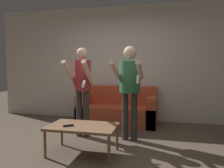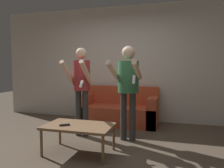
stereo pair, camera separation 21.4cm
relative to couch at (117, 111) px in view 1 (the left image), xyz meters
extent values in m
plane|color=brown|center=(0.04, -1.71, -0.29)|extent=(14.00, 14.00, 0.00)
cube|color=silver|center=(0.04, 0.41, 1.06)|extent=(6.40, 0.06, 2.70)
cube|color=#C64C2D|center=(0.00, -0.04, -0.08)|extent=(1.73, 0.77, 0.41)
cube|color=#C64C2D|center=(0.00, 0.26, 0.33)|extent=(1.73, 0.16, 0.41)
cube|color=#C64C2D|center=(-0.76, -0.04, 0.03)|extent=(0.20, 0.77, 0.64)
cube|color=#C64C2D|center=(0.76, -0.04, 0.03)|extent=(0.20, 0.77, 0.64)
cylinder|color=#383838|center=(-0.50, -1.04, 0.14)|extent=(0.11, 0.11, 0.85)
cylinder|color=#383838|center=(-0.36, -1.04, 0.14)|extent=(0.11, 0.11, 0.85)
cylinder|color=#9E2D33|center=(-0.43, -1.04, 0.83)|extent=(0.31, 0.31, 0.54)
sphere|color=beige|center=(-0.43, -1.04, 1.23)|extent=(0.20, 0.20, 0.20)
cylinder|color=beige|center=(-0.61, -1.25, 0.89)|extent=(0.08, 0.46, 0.42)
cylinder|color=beige|center=(-0.26, -1.25, 0.89)|extent=(0.08, 0.46, 0.42)
cube|color=white|center=(-0.26, -1.45, 0.71)|extent=(0.04, 0.11, 0.12)
cylinder|color=#383838|center=(0.35, -1.04, 0.13)|extent=(0.11, 0.11, 0.84)
cylinder|color=#383838|center=(0.51, -1.04, 0.13)|extent=(0.11, 0.11, 0.84)
cylinder|color=#337047|center=(0.43, -1.04, 0.82)|extent=(0.36, 0.36, 0.54)
sphere|color=beige|center=(0.43, -1.04, 1.23)|extent=(0.23, 0.23, 0.23)
cylinder|color=beige|center=(0.23, -1.32, 0.93)|extent=(0.08, 0.59, 0.32)
cylinder|color=beige|center=(0.63, -1.32, 0.93)|extent=(0.08, 0.59, 0.32)
cube|color=white|center=(0.63, -1.60, 0.81)|extent=(0.04, 0.08, 0.13)
cube|color=#846042|center=(-0.14, -1.81, 0.12)|extent=(1.00, 0.60, 0.04)
cylinder|color=#846042|center=(-0.60, -2.07, -0.09)|extent=(0.04, 0.04, 0.39)
cylinder|color=#846042|center=(0.32, -2.07, -0.09)|extent=(0.04, 0.04, 0.39)
cylinder|color=#846042|center=(-0.60, -1.55, -0.09)|extent=(0.04, 0.04, 0.39)
cylinder|color=#846042|center=(0.32, -1.55, -0.09)|extent=(0.04, 0.04, 0.39)
cube|color=black|center=(-0.32, -1.91, 0.15)|extent=(0.14, 0.12, 0.02)
camera|label=1|loc=(0.98, -4.75, 0.99)|focal=35.00mm
camera|label=2|loc=(1.19, -4.70, 0.99)|focal=35.00mm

